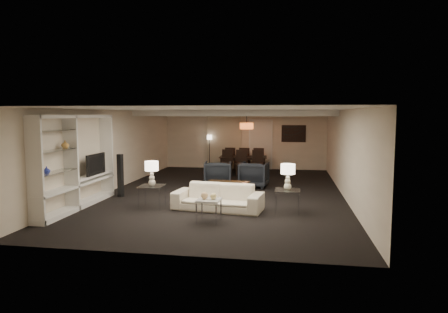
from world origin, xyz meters
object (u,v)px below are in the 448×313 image
Objects in this scene: marble_table at (209,210)px; chair_nr at (257,163)px; sofa at (218,197)px; chair_nm at (241,163)px; side_table_right at (287,201)px; chair_fm at (245,159)px; table_lamp_left at (152,173)px; chair_nl at (226,162)px; chair_fr at (259,159)px; armchair_right at (254,175)px; vase_blue at (47,170)px; coffee_table at (228,189)px; armchair_left at (218,174)px; floor_speaker at (120,176)px; chair_fl at (231,159)px; vase_amber at (65,144)px; pendant_light at (247,126)px; table_lamp_right at (288,177)px; side_table_left at (152,196)px; floor_lamp at (209,152)px; dining_table at (243,165)px.

marble_table is 6.88m from chair_nr.
chair_nm reaches higher than sofa.
side_table_right is 0.61× the size of chair_fm.
table_lamp_left is 6.17m from chair_nr.
chair_nl is 1.77m from chair_fr.
armchair_right is 3.76m from chair_fr.
chair_fm is at bearing 68.62° from vase_blue.
coffee_table is 1.23× the size of chair_nl.
armchair_right is at bearing 172.52° from armchair_left.
chair_nr is at bearing 92.96° from sofa.
chair_fl is (2.32, 5.94, -0.12)m from floor_speaker.
chair_nr is at bearing 67.92° from floor_speaker.
vase_amber reaches higher than table_lamp_left.
pendant_light reaches higher than chair_fl.
chair_fr reaches higher than armchair_right.
table_lamp_left and table_lamp_right have the same top height.
pendant_light is 0.53× the size of chair_fl.
chair_fr is at bearing 99.82° from table_lamp_right.
side_table_left is (-1.70, 0.00, -0.04)m from sofa.
chair_fl is (-0.72, 5.46, 0.28)m from coffee_table.
side_table_left is at bearing -136.74° from coffee_table.
side_table_left is 2.44m from vase_amber.
table_lamp_right is 0.63× the size of chair_nm.
sofa is 3.53× the size of table_lamp_right.
chair_nm is 1.30m from chair_fm.
pendant_light is 5.72m from floor_speaker.
chair_fm is at bearing 78.93° from floor_speaker.
chair_fl is 1.20m from chair_fr.
chair_fm is 1.66m from floor_lamp.
chair_fm is at bearing 77.39° from table_lamp_left.
coffee_table is 6.52× the size of vase_amber.
floor_lamp is at bearing 136.74° from pendant_light.
vase_blue is (-1.83, -1.63, 0.27)m from table_lamp_left.
dining_table reaches higher than sofa.
chair_nl is (-2.42, 5.76, -0.38)m from table_lamp_right.
chair_nl is (-0.72, 6.86, 0.24)m from marble_table.
vase_blue is (-5.23, -1.63, 0.86)m from side_table_right.
floor_speaker is at bearing -122.45° from dining_table.
pendant_light is at bearing 122.00° from chair_fl.
chair_fl is (-2.42, 7.06, -0.38)m from table_lamp_right.
marble_table is at bearing 8.62° from vase_blue.
chair_fl is at bearing 97.48° from chair_nl.
chair_nl is at bearing 176.49° from chair_nm.
side_table_right is 0.59m from table_lamp_right.
pendant_light is at bearing 96.87° from sofa.
armchair_left is 1.49× the size of side_table_left.
armchair_left is (-0.68, -2.42, -1.51)m from pendant_light.
side_table_left is 1.00× the size of side_table_right.
armchair_left is 3.28m from floor_speaker.
dining_table is at bearing 50.52° from chair_fr.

